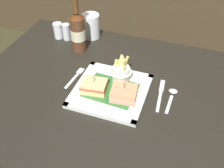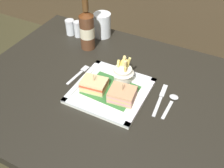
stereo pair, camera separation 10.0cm
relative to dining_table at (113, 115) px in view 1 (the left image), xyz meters
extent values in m
cube|color=black|center=(0.00, 0.00, 0.12)|extent=(1.17, 0.85, 0.04)
cylinder|color=black|center=(-0.50, 0.35, -0.26)|extent=(0.08, 0.08, 0.73)
cylinder|color=black|center=(0.50, 0.35, -0.26)|extent=(0.08, 0.08, 0.73)
cube|color=white|center=(-0.01, -0.01, 0.15)|extent=(0.28, 0.28, 0.01)
cube|color=#326E32|center=(-0.01, -0.01, 0.16)|extent=(0.20, 0.16, 0.00)
cube|color=white|center=(-0.01, -0.14, 0.16)|extent=(0.28, 0.02, 0.01)
cube|color=white|center=(-0.01, 0.12, 0.16)|extent=(0.28, 0.02, 0.01)
cube|color=white|center=(-0.14, -0.01, 0.16)|extent=(0.02, 0.28, 0.01)
cube|color=white|center=(0.12, -0.01, 0.16)|extent=(0.02, 0.28, 0.01)
cube|color=#D1BE8B|center=(-0.07, -0.03, 0.16)|extent=(0.11, 0.08, 0.01)
cube|color=#EED07B|center=(-0.07, -0.03, 0.17)|extent=(0.11, 0.08, 0.01)
cube|color=#D8B682|center=(-0.07, -0.03, 0.18)|extent=(0.11, 0.08, 0.01)
cube|color=#CE4A2A|center=(-0.07, -0.03, 0.19)|extent=(0.11, 0.08, 0.01)
cube|color=#DFBA82|center=(-0.07, -0.03, 0.20)|extent=(0.11, 0.08, 0.01)
cylinder|color=tan|center=(-0.07, -0.03, 0.19)|extent=(0.00, 0.00, 0.07)
cube|color=tan|center=(0.05, -0.03, 0.16)|extent=(0.11, 0.09, 0.01)
cube|color=pink|center=(0.05, -0.03, 0.17)|extent=(0.11, 0.09, 0.01)
cube|color=tan|center=(0.05, -0.03, 0.18)|extent=(0.11, 0.09, 0.01)
cube|color=#E7988D|center=(0.05, -0.03, 0.19)|extent=(0.11, 0.09, 0.01)
cube|color=tan|center=(0.05, -0.03, 0.20)|extent=(0.11, 0.09, 0.01)
cylinder|color=tan|center=(0.05, -0.03, 0.19)|extent=(0.00, 0.00, 0.08)
cylinder|color=silver|center=(0.01, 0.06, 0.19)|extent=(0.07, 0.07, 0.06)
cone|color=white|center=(0.01, 0.06, 0.22)|extent=(0.09, 0.09, 0.03)
cube|color=#F3D482|center=(0.01, 0.07, 0.23)|extent=(0.02, 0.01, 0.08)
cube|color=#F2DF75|center=(-0.01, 0.06, 0.22)|extent=(0.01, 0.02, 0.06)
cube|color=#E5D26D|center=(0.02, 0.08, 0.23)|extent=(0.03, 0.02, 0.08)
cube|color=#E9D379|center=(0.00, 0.08, 0.23)|extent=(0.02, 0.01, 0.07)
cube|color=#E8D386|center=(0.02, 0.06, 0.23)|extent=(0.01, 0.02, 0.07)
cube|color=#E6C356|center=(-0.01, 0.08, 0.22)|extent=(0.02, 0.02, 0.05)
cube|color=#E6B864|center=(0.03, 0.05, 0.21)|extent=(0.01, 0.01, 0.05)
cube|color=#DEBF5D|center=(0.02, 0.06, 0.22)|extent=(0.01, 0.01, 0.06)
cube|color=#EFCD6E|center=(0.02, 0.08, 0.22)|extent=(0.01, 0.01, 0.06)
cylinder|color=#55321E|center=(-0.25, 0.22, 0.23)|extent=(0.07, 0.07, 0.17)
cone|color=#552A12|center=(-0.25, 0.22, 0.32)|extent=(0.07, 0.07, 0.02)
cylinder|color=#56361A|center=(-0.25, 0.22, 0.37)|extent=(0.03, 0.03, 0.07)
cylinder|color=beige|center=(-0.25, 0.22, 0.23)|extent=(0.07, 0.07, 0.05)
cylinder|color=silver|center=(-0.24, 0.35, 0.21)|extent=(0.09, 0.09, 0.12)
cylinder|color=silver|center=(-0.24, 0.35, 0.19)|extent=(0.08, 0.08, 0.08)
cube|color=silver|center=(-0.18, 0.00, 0.15)|extent=(0.02, 0.10, 0.00)
cube|color=silver|center=(-0.17, 0.07, 0.15)|extent=(0.03, 0.04, 0.00)
cube|color=silver|center=(0.18, 0.00, 0.15)|extent=(0.02, 0.11, 0.00)
cube|color=silver|center=(0.18, 0.09, 0.15)|extent=(0.02, 0.07, 0.00)
cube|color=silver|center=(0.22, 0.00, 0.15)|extent=(0.02, 0.10, 0.00)
ellipsoid|color=silver|center=(0.22, 0.07, 0.15)|extent=(0.04, 0.03, 0.01)
cylinder|color=silver|center=(-0.39, 0.28, 0.18)|extent=(0.04, 0.04, 0.07)
cylinder|color=white|center=(-0.39, 0.28, 0.17)|extent=(0.04, 0.04, 0.04)
cylinder|color=silver|center=(-0.39, 0.28, 0.22)|extent=(0.05, 0.05, 0.01)
cylinder|color=silver|center=(-0.34, 0.28, 0.18)|extent=(0.04, 0.04, 0.07)
cylinder|color=#3E3325|center=(-0.34, 0.28, 0.17)|extent=(0.03, 0.03, 0.04)
cylinder|color=silver|center=(-0.34, 0.28, 0.22)|extent=(0.04, 0.04, 0.01)
camera|label=1|loc=(0.24, -0.71, 0.85)|focal=41.65mm
camera|label=2|loc=(0.33, -0.67, 0.85)|focal=41.65mm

